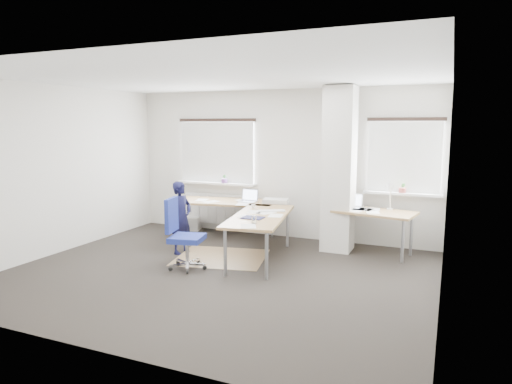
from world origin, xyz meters
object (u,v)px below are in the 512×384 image
at_px(person, 181,218).
at_px(task_chair, 185,249).
at_px(desk_side, 371,213).
at_px(desk_main, 242,209).

bearing_deg(person, task_chair, -136.33).
xyz_separation_m(desk_side, task_chair, (-2.42, -1.96, -0.39)).
distance_m(desk_side, task_chair, 3.13).
xyz_separation_m(desk_main, person, (-0.82, -0.67, -0.08)).
xyz_separation_m(desk_main, desk_side, (2.11, 0.56, -0.01)).
bearing_deg(person, desk_main, -42.30).
distance_m(desk_main, desk_side, 2.18).
xyz_separation_m(task_chair, person, (-0.51, 0.72, 0.31)).
bearing_deg(desk_main, person, -150.70).
relative_size(desk_main, task_chair, 2.63).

